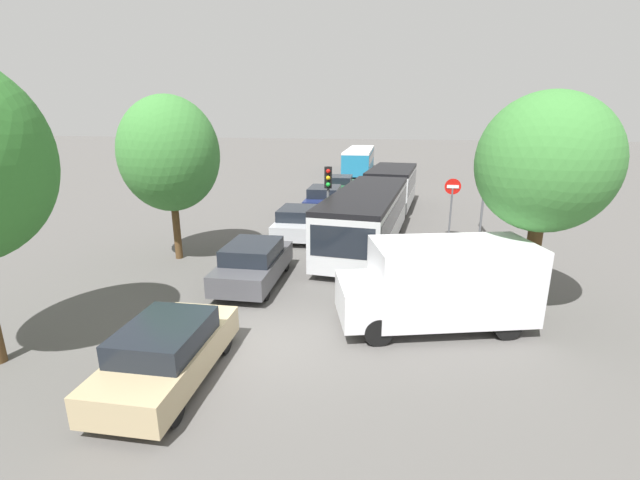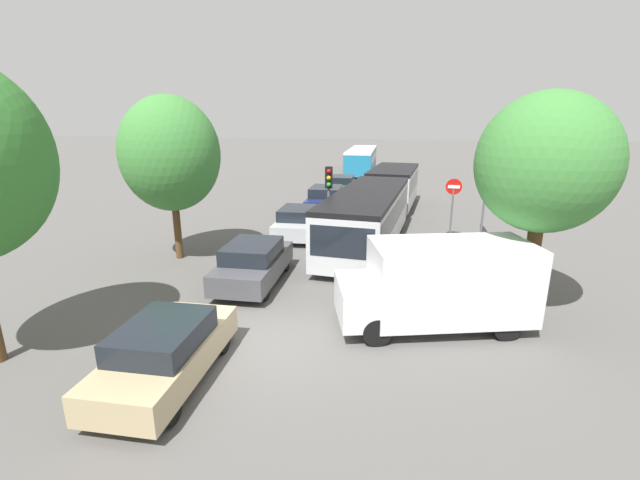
{
  "view_description": "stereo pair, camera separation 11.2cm",
  "coord_description": "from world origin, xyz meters",
  "px_view_note": "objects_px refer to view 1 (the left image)",
  "views": [
    {
      "loc": [
        3.12,
        -8.91,
        5.43
      ],
      "look_at": [
        0.2,
        5.38,
        1.2
      ],
      "focal_mm": 24.0,
      "sensor_mm": 36.0,
      "label": 1
    },
    {
      "loc": [
        3.24,
        -8.89,
        5.43
      ],
      "look_at": [
        0.2,
        5.38,
        1.2
      ],
      "focal_mm": 24.0,
      "sensor_mm": 36.0,
      "label": 2
    }
  ],
  "objects_px": {
    "queued_car_tan": "(168,352)",
    "direction_sign_post": "(485,183)",
    "queued_car_silver": "(298,222)",
    "tree_left_mid": "(170,154)",
    "no_entry_sign": "(452,200)",
    "articulated_bus": "(379,200)",
    "city_bus_rear": "(359,159)",
    "queued_car_navy": "(325,199)",
    "queued_car_green": "(340,186)",
    "tree_right_near": "(546,167)",
    "white_van": "(442,283)",
    "traffic_light": "(328,188)",
    "queued_car_graphite": "(254,263)"
  },
  "relations": [
    {
      "from": "queued_car_tan",
      "to": "queued_car_silver",
      "type": "relative_size",
      "value": 0.98
    },
    {
      "from": "queued_car_navy",
      "to": "no_entry_sign",
      "type": "height_order",
      "value": "no_entry_sign"
    },
    {
      "from": "city_bus_rear",
      "to": "tree_left_mid",
      "type": "bearing_deg",
      "value": 169.75
    },
    {
      "from": "queued_car_tan",
      "to": "tree_left_mid",
      "type": "relative_size",
      "value": 0.64
    },
    {
      "from": "no_entry_sign",
      "to": "tree_left_mid",
      "type": "bearing_deg",
      "value": -66.24
    },
    {
      "from": "queued_car_tan",
      "to": "queued_car_silver",
      "type": "bearing_deg",
      "value": -1.62
    },
    {
      "from": "queued_car_graphite",
      "to": "articulated_bus",
      "type": "bearing_deg",
      "value": -25.26
    },
    {
      "from": "queued_car_green",
      "to": "direction_sign_post",
      "type": "distance_m",
      "value": 12.76
    },
    {
      "from": "queued_car_green",
      "to": "tree_right_near",
      "type": "height_order",
      "value": "tree_right_near"
    },
    {
      "from": "city_bus_rear",
      "to": "direction_sign_post",
      "type": "height_order",
      "value": "direction_sign_post"
    },
    {
      "from": "white_van",
      "to": "direction_sign_post",
      "type": "height_order",
      "value": "direction_sign_post"
    },
    {
      "from": "articulated_bus",
      "to": "city_bus_rear",
      "type": "bearing_deg",
      "value": -166.4
    },
    {
      "from": "direction_sign_post",
      "to": "tree_left_mid",
      "type": "relative_size",
      "value": 0.58
    },
    {
      "from": "white_van",
      "to": "queued_car_silver",
      "type": "bearing_deg",
      "value": -69.69
    },
    {
      "from": "traffic_light",
      "to": "queued_car_navy",
      "type": "bearing_deg",
      "value": -177.44
    },
    {
      "from": "articulated_bus",
      "to": "city_bus_rear",
      "type": "distance_m",
      "value": 21.98
    },
    {
      "from": "queued_car_green",
      "to": "direction_sign_post",
      "type": "bearing_deg",
      "value": -142.88
    },
    {
      "from": "city_bus_rear",
      "to": "queued_car_green",
      "type": "distance_m",
      "value": 13.09
    },
    {
      "from": "articulated_bus",
      "to": "queued_car_silver",
      "type": "distance_m",
      "value": 4.43
    },
    {
      "from": "white_van",
      "to": "traffic_light",
      "type": "distance_m",
      "value": 8.21
    },
    {
      "from": "traffic_light",
      "to": "tree_right_near",
      "type": "xyz_separation_m",
      "value": [
        6.8,
        -5.56,
        1.65
      ]
    },
    {
      "from": "queued_car_green",
      "to": "direction_sign_post",
      "type": "xyz_separation_m",
      "value": [
        8.07,
        -9.71,
        1.85
      ]
    },
    {
      "from": "queued_car_silver",
      "to": "queued_car_green",
      "type": "xyz_separation_m",
      "value": [
        0.26,
        11.15,
        0.0
      ]
    },
    {
      "from": "tree_right_near",
      "to": "traffic_light",
      "type": "bearing_deg",
      "value": 140.76
    },
    {
      "from": "articulated_bus",
      "to": "traffic_light",
      "type": "distance_m",
      "value": 4.18
    },
    {
      "from": "queued_car_navy",
      "to": "tree_right_near",
      "type": "bearing_deg",
      "value": -148.29
    },
    {
      "from": "queued_car_tan",
      "to": "tree_left_mid",
      "type": "distance_m",
      "value": 9.23
    },
    {
      "from": "queued_car_green",
      "to": "traffic_light",
      "type": "xyz_separation_m",
      "value": [
        1.37,
        -12.17,
        1.79
      ]
    },
    {
      "from": "queued_car_tan",
      "to": "queued_car_silver",
      "type": "distance_m",
      "value": 11.63
    },
    {
      "from": "city_bus_rear",
      "to": "tree_right_near",
      "type": "bearing_deg",
      "value": -167.2
    },
    {
      "from": "direction_sign_post",
      "to": "tree_left_mid",
      "type": "distance_m",
      "value": 13.42
    },
    {
      "from": "traffic_light",
      "to": "no_entry_sign",
      "type": "relative_size",
      "value": 1.21
    },
    {
      "from": "queued_car_green",
      "to": "no_entry_sign",
      "type": "bearing_deg",
      "value": -150.35
    },
    {
      "from": "queued_car_tan",
      "to": "direction_sign_post",
      "type": "distance_m",
      "value": 15.5
    },
    {
      "from": "white_van",
      "to": "articulated_bus",
      "type": "bearing_deg",
      "value": -93.88
    },
    {
      "from": "queued_car_navy",
      "to": "no_entry_sign",
      "type": "bearing_deg",
      "value": -128.32
    },
    {
      "from": "queued_car_graphite",
      "to": "white_van",
      "type": "distance_m",
      "value": 6.24
    },
    {
      "from": "articulated_bus",
      "to": "queued_car_silver",
      "type": "relative_size",
      "value": 4.07
    },
    {
      "from": "city_bus_rear",
      "to": "queued_car_navy",
      "type": "bearing_deg",
      "value": 178.02
    },
    {
      "from": "articulated_bus",
      "to": "city_bus_rear",
      "type": "height_order",
      "value": "articulated_bus"
    },
    {
      "from": "queued_car_green",
      "to": "articulated_bus",
      "type": "bearing_deg",
      "value": -161.58
    },
    {
      "from": "articulated_bus",
      "to": "no_entry_sign",
      "type": "bearing_deg",
      "value": 65.26
    },
    {
      "from": "queued_car_navy",
      "to": "traffic_light",
      "type": "relative_size",
      "value": 1.3
    },
    {
      "from": "queued_car_silver",
      "to": "white_van",
      "type": "xyz_separation_m",
      "value": [
        5.95,
        -7.89,
        0.54
      ]
    },
    {
      "from": "tree_left_mid",
      "to": "articulated_bus",
      "type": "bearing_deg",
      "value": 41.53
    },
    {
      "from": "no_entry_sign",
      "to": "tree_right_near",
      "type": "distance_m",
      "value": 7.75
    },
    {
      "from": "articulated_bus",
      "to": "tree_right_near",
      "type": "bearing_deg",
      "value": 32.61
    },
    {
      "from": "queued_car_silver",
      "to": "no_entry_sign",
      "type": "height_order",
      "value": "no_entry_sign"
    },
    {
      "from": "tree_right_near",
      "to": "queued_car_tan",
      "type": "bearing_deg",
      "value": -148.45
    },
    {
      "from": "queued_car_green",
      "to": "white_van",
      "type": "relative_size",
      "value": 0.76
    }
  ]
}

